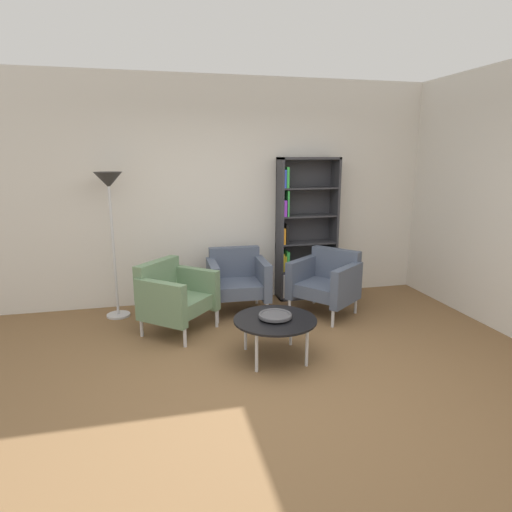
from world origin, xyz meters
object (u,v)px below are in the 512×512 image
bookshelf_tall (302,232)px  armchair_corner_red (174,295)px  coffee_table_low (275,322)px  decorative_bowl (275,315)px  armchair_by_bookshelf (326,281)px  floor_lamp_torchiere (110,198)px  armchair_near_window (237,279)px

bookshelf_tall → armchair_corner_red: 2.02m
coffee_table_low → decorative_bowl: size_ratio=2.50×
decorative_bowl → armchair_by_bookshelf: size_ratio=0.34×
armchair_by_bookshelf → floor_lamp_torchiere: 2.76m
bookshelf_tall → floor_lamp_torchiere: (-2.43, -0.21, 0.53)m
armchair_by_bookshelf → floor_lamp_torchiere: floor_lamp_torchiere is taller
armchair_near_window → armchair_by_bookshelf: (1.06, -0.32, 0.00)m
decorative_bowl → armchair_corner_red: armchair_corner_red is taller
armchair_by_bookshelf → floor_lamp_torchiere: bearing=-138.9°
coffee_table_low → decorative_bowl: (-0.00, 0.00, 0.06)m
coffee_table_low → armchair_corner_red: (-0.90, 0.90, 0.04)m
bookshelf_tall → armchair_near_window: size_ratio=2.44×
armchair_corner_red → armchair_near_window: 0.92m
bookshelf_tall → armchair_near_window: bookshelf_tall is taller
armchair_corner_red → floor_lamp_torchiere: (-0.66, 0.62, 1.03)m
coffee_table_low → bookshelf_tall: bearing=63.4°
armchair_corner_red → armchair_by_bookshelf: (1.85, 0.14, 0.00)m
bookshelf_tall → floor_lamp_torchiere: bookshelf_tall is taller
armchair_near_window → armchair_corner_red: bearing=-148.9°
armchair_corner_red → floor_lamp_torchiere: size_ratio=0.55×
bookshelf_tall → armchair_near_window: 1.16m
bookshelf_tall → armchair_near_window: (-0.97, -0.38, -0.50)m
bookshelf_tall → coffee_table_low: 2.02m
bookshelf_tall → armchair_by_bookshelf: bookshelf_tall is taller
decorative_bowl → armchair_corner_red: 1.28m
bookshelf_tall → armchair_corner_red: bearing=-154.8°
floor_lamp_torchiere → armchair_by_bookshelf: bearing=-11.0°
armchair_corner_red → decorative_bowl: bearing=-94.0°
bookshelf_tall → armchair_corner_red: bookshelf_tall is taller
bookshelf_tall → floor_lamp_torchiere: size_ratio=1.09×
coffee_table_low → armchair_corner_red: 1.28m
armchair_by_bookshelf → decorative_bowl: bearing=-80.4°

